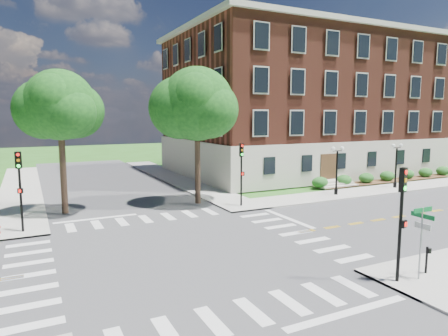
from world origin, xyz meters
name	(u,v)px	position (x,y,z in m)	size (l,w,h in m)	color
ground	(183,251)	(0.00, 0.00, 0.00)	(160.00, 160.00, 0.00)	#295A19
road_ew	(183,251)	(0.00, 0.00, 0.01)	(90.00, 12.00, 0.01)	#3D3D3F
road_ns	(183,251)	(0.00, 0.00, 0.01)	(12.00, 90.00, 0.01)	#3D3D3F
sidewalk_ne	(271,183)	(15.38, 15.38, 0.06)	(34.00, 34.00, 0.12)	#9E9B93
crosswalk_east	(296,233)	(7.20, 0.00, 0.00)	(2.20, 10.20, 0.02)	silver
stop_bar_east	(288,219)	(8.80, 3.00, 0.00)	(0.40, 5.50, 0.00)	silver
main_building	(301,105)	(24.00, 21.99, 8.34)	(30.60, 22.40, 16.50)	#BAB5A4
shrub_row	(387,182)	(27.00, 10.80, 0.00)	(18.00, 2.00, 1.30)	#1F531B
tree_c	(60,106)	(-4.78, 11.02, 7.69)	(4.87, 4.87, 10.05)	black
tree_d	(197,104)	(4.96, 9.84, 7.87)	(5.69, 5.69, 10.62)	black
traffic_signal_se	(402,210)	(6.65, -7.81, 3.19)	(0.37, 0.44, 4.80)	black
traffic_signal_ne	(241,166)	(7.60, 7.52, 3.19)	(0.37, 0.44, 4.80)	black
traffic_signal_nw	(20,181)	(-7.46, 7.24, 3.19)	(0.38, 0.45, 4.80)	black
twin_lamp_west	(337,167)	(17.18, 7.66, 2.52)	(1.36, 0.36, 4.23)	black
twin_lamp_east	(396,163)	(24.69, 7.81, 2.52)	(1.36, 0.36, 4.23)	black
street_sign_pole	(422,229)	(7.65, -8.05, 2.31)	(1.10, 1.10, 3.10)	gray
push_button_post	(427,258)	(8.49, -7.77, 0.80)	(0.14, 0.21, 1.20)	black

